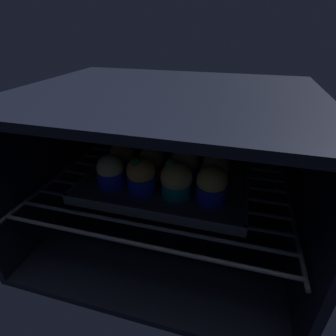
% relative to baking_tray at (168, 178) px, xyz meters
% --- Properties ---
extents(oven_cavity, '(0.59, 0.47, 0.37)m').
position_rel_baking_tray_xyz_m(oven_cavity, '(0.00, 0.03, 0.02)').
color(oven_cavity, black).
rests_on(oven_cavity, ground).
extents(oven_rack, '(0.55, 0.42, 0.01)m').
position_rel_baking_tray_xyz_m(oven_rack, '(0.00, -0.02, -0.01)').
color(oven_rack, '#444756').
rests_on(oven_rack, oven_cavity).
extents(baking_tray, '(0.36, 0.29, 0.02)m').
position_rel_baking_tray_xyz_m(baking_tray, '(0.00, 0.00, 0.00)').
color(baking_tray, '#4C4C51').
rests_on(baking_tray, oven_rack).
extents(muffin_row0_col0, '(0.06, 0.06, 0.07)m').
position_rel_baking_tray_xyz_m(muffin_row0_col0, '(-0.11, -0.07, 0.04)').
color(muffin_row0_col0, '#1928B7').
rests_on(muffin_row0_col0, baking_tray).
extents(muffin_row0_col1, '(0.06, 0.06, 0.09)m').
position_rel_baking_tray_xyz_m(muffin_row0_col1, '(-0.04, -0.08, 0.04)').
color(muffin_row0_col1, '#1928B7').
rests_on(muffin_row0_col1, baking_tray).
extents(muffin_row0_col2, '(0.07, 0.07, 0.08)m').
position_rel_baking_tray_xyz_m(muffin_row0_col2, '(0.04, -0.07, 0.04)').
color(muffin_row0_col2, '#0C8C84').
rests_on(muffin_row0_col2, baking_tray).
extents(muffin_row0_col3, '(0.06, 0.06, 0.08)m').
position_rel_baking_tray_xyz_m(muffin_row0_col3, '(0.11, -0.07, 0.04)').
color(muffin_row0_col3, '#1928B7').
rests_on(muffin_row0_col3, baking_tray).
extents(muffin_row1_col0, '(0.06, 0.06, 0.08)m').
position_rel_baking_tray_xyz_m(muffin_row1_col0, '(-0.11, 0.00, 0.04)').
color(muffin_row1_col0, '#1928B7').
rests_on(muffin_row1_col0, baking_tray).
extents(muffin_row1_col1, '(0.06, 0.06, 0.08)m').
position_rel_baking_tray_xyz_m(muffin_row1_col1, '(-0.04, -0.00, 0.04)').
color(muffin_row1_col1, red).
rests_on(muffin_row1_col1, baking_tray).
extents(muffin_row1_col2, '(0.06, 0.06, 0.08)m').
position_rel_baking_tray_xyz_m(muffin_row1_col2, '(0.04, 0.00, 0.04)').
color(muffin_row1_col2, '#1928B7').
rests_on(muffin_row1_col2, baking_tray).
extents(muffin_row1_col3, '(0.06, 0.06, 0.07)m').
position_rel_baking_tray_xyz_m(muffin_row1_col3, '(0.11, 0.00, 0.04)').
color(muffin_row1_col3, silver).
rests_on(muffin_row1_col3, baking_tray).
extents(muffin_row2_col0, '(0.06, 0.06, 0.08)m').
position_rel_baking_tray_xyz_m(muffin_row2_col0, '(-0.11, 0.07, 0.04)').
color(muffin_row2_col0, '#1928B7').
rests_on(muffin_row2_col0, baking_tray).
extents(muffin_row2_col1, '(0.06, 0.06, 0.08)m').
position_rel_baking_tray_xyz_m(muffin_row2_col1, '(-0.04, 0.07, 0.04)').
color(muffin_row2_col1, '#1928B7').
rests_on(muffin_row2_col1, baking_tray).
extents(muffin_row2_col2, '(0.07, 0.07, 0.08)m').
position_rel_baking_tray_xyz_m(muffin_row2_col2, '(0.04, 0.08, 0.04)').
color(muffin_row2_col2, '#0C8C84').
rests_on(muffin_row2_col2, baking_tray).
extents(muffin_row2_col3, '(0.06, 0.06, 0.08)m').
position_rel_baking_tray_xyz_m(muffin_row2_col3, '(0.11, 0.08, 0.04)').
color(muffin_row2_col3, '#7A238C').
rests_on(muffin_row2_col3, baking_tray).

